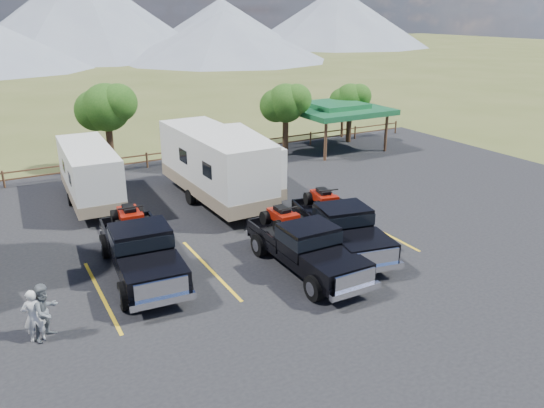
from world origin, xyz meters
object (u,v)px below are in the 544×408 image
trailer_left (90,175)px  trailer_right (242,163)px  rig_right (340,225)px  person_a (34,316)px  pavilion (335,109)px  trailer_center (215,166)px  person_b (46,311)px  rig_left (140,247)px  rig_center (304,245)px

trailer_left → trailer_right: bearing=-11.6°
rig_right → person_a: bearing=-164.4°
pavilion → trailer_center: 13.39m
pavilion → person_a: 25.93m
rig_right → person_b: (-11.26, -0.93, -0.13)m
rig_left → person_a: rig_left is taller
pavilion → person_a: (-21.22, -14.78, -1.91)m
rig_center → trailer_center: size_ratio=0.60×
rig_center → trailer_center: 8.48m
trailer_right → person_b: bearing=-132.4°
person_a → pavilion: bearing=-145.7°
pavilion → trailer_left: (-17.32, -3.54, -1.22)m
rig_left → rig_center: rig_left is taller
pavilion → rig_center: size_ratio=1.01×
trailer_left → trailer_right: size_ratio=0.97×
rig_left → pavilion: bearing=39.7°
trailer_center → trailer_right: 2.10m
person_a → rig_right: bearing=-175.9°
rig_left → trailer_right: size_ratio=0.77×
trailer_left → person_a: (-3.91, -11.23, -0.70)m
person_a → person_b: size_ratio=0.95×
rig_left → trailer_right: (7.42, 6.70, 0.51)m
rig_center → person_a: bearing=-179.5°
rig_right → trailer_left: size_ratio=0.78×
pavilion → trailer_center: (-11.79, -6.29, -0.87)m
rig_left → trailer_center: size_ratio=0.65×
pavilion → person_b: (-20.89, -14.76, -1.87)m
trailer_center → person_b: trailer_center is taller
pavilion → person_b: pavilion is taller
pavilion → rig_right: size_ratio=0.94×
person_a → rig_left: bearing=-146.5°
rig_center → pavilion: bearing=51.3°
pavilion → rig_right: bearing=-124.9°
pavilion → rig_center: pavilion is taller
trailer_center → pavilion: bearing=26.8°
person_a → person_b: 0.34m
pavilion → person_b: size_ratio=3.53×
trailer_left → rig_right: bearing=-50.5°
rig_center → trailer_right: size_ratio=0.71×
pavilion → trailer_right: size_ratio=0.72×
rig_left → rig_right: (7.68, -1.69, -0.04)m
rig_center → person_a: size_ratio=3.69×
rig_right → trailer_right: bearing=102.7°
rig_right → trailer_left: 12.85m
pavilion → trailer_right: (-9.89, -5.43, -1.18)m
person_a → trailer_center: bearing=-138.6°
pavilion → rig_center: 19.01m
pavilion → person_a: pavilion is taller
rig_left → trailer_center: (5.53, 5.85, 0.82)m
rig_left → person_a: 4.73m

